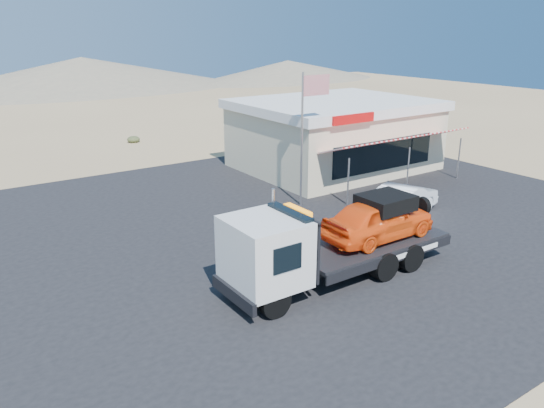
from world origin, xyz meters
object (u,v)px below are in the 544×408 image
object	(u,v)px
tow_truck	(336,237)
white_sedan	(403,200)
jerky_store	(334,134)
flagpole	(306,124)

from	to	relation	value
tow_truck	white_sedan	xyz separation A→B (m)	(6.37, 2.91, -0.73)
white_sedan	jerky_store	size ratio (longest dim) A/B	0.42
flagpole	tow_truck	bearing A→B (deg)	-120.45
tow_truck	white_sedan	size ratio (longest dim) A/B	1.87
tow_truck	white_sedan	distance (m)	7.04
tow_truck	flagpole	xyz separation A→B (m)	(3.89, 6.63, 2.30)
white_sedan	jerky_store	bearing A→B (deg)	-38.18
jerky_store	flagpole	world-z (taller)	flagpole
tow_truck	flagpole	size ratio (longest dim) A/B	1.36
tow_truck	flagpole	bearing A→B (deg)	59.55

